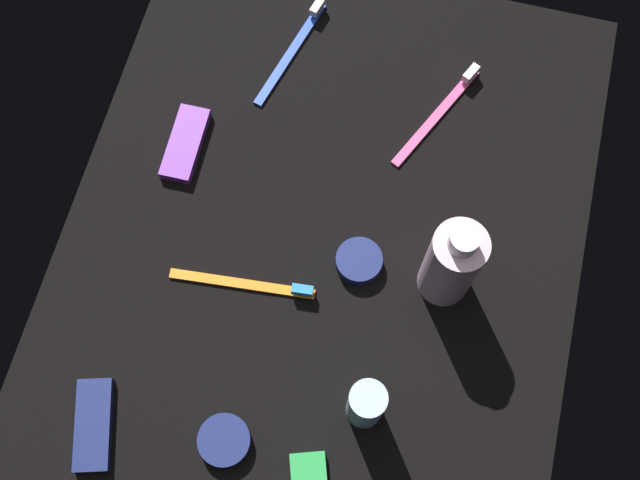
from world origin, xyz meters
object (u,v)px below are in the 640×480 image
at_px(bodywash_bottle, 452,264).
at_px(cream_tin_left, 359,261).
at_px(toothbrush_orange, 251,284).
at_px(cream_tin_right, 224,441).
at_px(snack_bar_navy, 94,425).
at_px(toothbrush_blue, 295,46).
at_px(snack_bar_purple, 185,144).
at_px(toothbrush_pink, 441,110).
at_px(deodorant_stick, 366,405).

distance_m(bodywash_bottle, cream_tin_left, 0.12).
relative_size(toothbrush_orange, cream_tin_right, 3.00).
xyz_separation_m(bodywash_bottle, cream_tin_left, (0.00, -0.11, -0.06)).
distance_m(toothbrush_orange, cream_tin_right, 0.19).
height_order(bodywash_bottle, snack_bar_navy, bodywash_bottle).
xyz_separation_m(snack_bar_navy, cream_tin_right, (-0.02, 0.15, 0.00)).
height_order(toothbrush_blue, snack_bar_purple, toothbrush_blue).
bearing_deg(snack_bar_navy, toothbrush_pink, 131.79).
bearing_deg(deodorant_stick, toothbrush_orange, -124.09).
height_order(bodywash_bottle, toothbrush_orange, bodywash_bottle).
xyz_separation_m(toothbrush_orange, snack_bar_navy, (0.21, -0.13, 0.00)).
xyz_separation_m(toothbrush_orange, cream_tin_right, (0.19, 0.02, 0.00)).
bearing_deg(bodywash_bottle, snack_bar_navy, -53.02).
xyz_separation_m(toothbrush_blue, toothbrush_pink, (0.05, 0.21, 0.00)).
bearing_deg(cream_tin_right, toothbrush_pink, 161.78).
relative_size(snack_bar_navy, cream_tin_right, 1.73).
xyz_separation_m(deodorant_stick, snack_bar_navy, (0.09, -0.30, -0.04)).
bearing_deg(toothbrush_pink, cream_tin_right, -18.22).
height_order(snack_bar_navy, snack_bar_purple, same).
xyz_separation_m(bodywash_bottle, toothbrush_pink, (-0.23, -0.05, -0.07)).
bearing_deg(cream_tin_right, snack_bar_navy, -82.52).
relative_size(toothbrush_pink, cream_tin_left, 2.92).
height_order(deodorant_stick, cream_tin_right, deodorant_stick).
bearing_deg(cream_tin_left, snack_bar_purple, -111.70).
height_order(toothbrush_blue, snack_bar_navy, toothbrush_blue).
xyz_separation_m(bodywash_bottle, snack_bar_navy, (0.27, -0.36, -0.07)).
relative_size(toothbrush_blue, cream_tin_left, 3.08).
xyz_separation_m(snack_bar_navy, cream_tin_left, (-0.27, 0.25, 0.00)).
relative_size(deodorant_stick, toothbrush_blue, 0.58).
bearing_deg(toothbrush_orange, bodywash_bottle, 105.31).
height_order(toothbrush_pink, snack_bar_navy, toothbrush_pink).
relative_size(toothbrush_orange, cream_tin_left, 3.14).
height_order(toothbrush_blue, toothbrush_pink, same).
bearing_deg(toothbrush_orange, toothbrush_pink, 148.58).
height_order(toothbrush_blue, cream_tin_left, toothbrush_blue).
bearing_deg(deodorant_stick, cream_tin_right, -63.61).
bearing_deg(deodorant_stick, snack_bar_navy, -72.71).
relative_size(toothbrush_orange, toothbrush_pink, 1.07).
height_order(bodywash_bottle, cream_tin_right, bodywash_bottle).
bearing_deg(toothbrush_orange, snack_bar_purple, -140.33).
relative_size(snack_bar_navy, cream_tin_left, 1.81).
bearing_deg(snack_bar_navy, cream_tin_right, 80.99).
bearing_deg(cream_tin_left, bodywash_bottle, 91.04).
bearing_deg(cream_tin_right, snack_bar_purple, -155.93).
distance_m(toothbrush_orange, snack_bar_navy, 0.24).
xyz_separation_m(toothbrush_pink, cream_tin_right, (0.48, -0.16, 0.00)).
distance_m(snack_bar_purple, cream_tin_left, 0.27).
distance_m(toothbrush_blue, snack_bar_purple, 0.20).
xyz_separation_m(toothbrush_pink, snack_bar_purple, (0.13, -0.31, 0.00)).
bearing_deg(deodorant_stick, cream_tin_left, -165.02).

